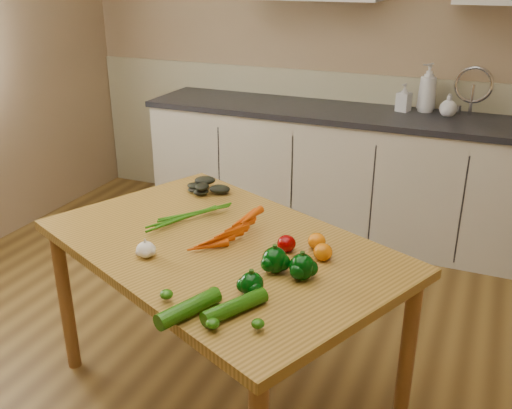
{
  "coord_description": "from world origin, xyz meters",
  "views": [
    {
      "loc": [
        1.15,
        -1.59,
        1.81
      ],
      "look_at": [
        0.25,
        0.5,
        0.86
      ],
      "focal_mm": 40.0,
      "sensor_mm": 36.0,
      "label": 1
    }
  ],
  "objects_px": {
    "tomato_a": "(287,243)",
    "tomato_c": "(323,252)",
    "pepper_b": "(302,267)",
    "pepper_c": "(251,284)",
    "soap_bottle_a": "(428,88)",
    "zucchini_b": "(189,308)",
    "table": "(221,261)",
    "soap_bottle_c": "(449,105)",
    "garlic_bulb": "(146,250)",
    "carrot_bunch": "(218,226)",
    "zucchini_a": "(235,307)",
    "soap_bottle_b": "(404,98)",
    "pepper_a": "(275,260)",
    "tomato_b": "(317,241)",
    "leafy_greens": "(206,182)"
  },
  "relations": [
    {
      "from": "tomato_a",
      "to": "soap_bottle_a",
      "type": "bearing_deg",
      "value": 83.76
    },
    {
      "from": "carrot_bunch",
      "to": "leafy_greens",
      "type": "height_order",
      "value": "leafy_greens"
    },
    {
      "from": "tomato_c",
      "to": "pepper_a",
      "type": "bearing_deg",
      "value": -130.66
    },
    {
      "from": "pepper_b",
      "to": "soap_bottle_c",
      "type": "bearing_deg",
      "value": 83.3
    },
    {
      "from": "tomato_b",
      "to": "tomato_c",
      "type": "xyz_separation_m",
      "value": [
        0.05,
        -0.08,
        0.0
      ]
    },
    {
      "from": "soap_bottle_a",
      "to": "garlic_bulb",
      "type": "relative_size",
      "value": 4.42
    },
    {
      "from": "pepper_a",
      "to": "tomato_a",
      "type": "bearing_deg",
      "value": 95.72
    },
    {
      "from": "soap_bottle_b",
      "to": "tomato_c",
      "type": "relative_size",
      "value": 2.56
    },
    {
      "from": "soap_bottle_c",
      "to": "tomato_b",
      "type": "xyz_separation_m",
      "value": [
        -0.28,
        -1.93,
        -0.16
      ]
    },
    {
      "from": "garlic_bulb",
      "to": "zucchini_b",
      "type": "height_order",
      "value": "garlic_bulb"
    },
    {
      "from": "zucchini_b",
      "to": "tomato_c",
      "type": "bearing_deg",
      "value": 62.11
    },
    {
      "from": "pepper_a",
      "to": "pepper_b",
      "type": "height_order",
      "value": "pepper_a"
    },
    {
      "from": "tomato_b",
      "to": "tomato_c",
      "type": "height_order",
      "value": "tomato_c"
    },
    {
      "from": "tomato_c",
      "to": "zucchini_b",
      "type": "xyz_separation_m",
      "value": [
        -0.28,
        -0.53,
        -0.01
      ]
    },
    {
      "from": "table",
      "to": "carrot_bunch",
      "type": "xyz_separation_m",
      "value": [
        -0.05,
        0.07,
        0.12
      ]
    },
    {
      "from": "garlic_bulb",
      "to": "pepper_b",
      "type": "distance_m",
      "value": 0.61
    },
    {
      "from": "soap_bottle_c",
      "to": "tomato_b",
      "type": "height_order",
      "value": "soap_bottle_c"
    },
    {
      "from": "soap_bottle_b",
      "to": "zucchini_b",
      "type": "xyz_separation_m",
      "value": [
        -0.22,
        -2.57,
        -0.19
      ]
    },
    {
      "from": "pepper_c",
      "to": "soap_bottle_b",
      "type": "bearing_deg",
      "value": 88.02
    },
    {
      "from": "soap_bottle_b",
      "to": "zucchini_a",
      "type": "height_order",
      "value": "soap_bottle_b"
    },
    {
      "from": "soap_bottle_b",
      "to": "carrot_bunch",
      "type": "height_order",
      "value": "soap_bottle_b"
    },
    {
      "from": "pepper_b",
      "to": "pepper_c",
      "type": "bearing_deg",
      "value": -124.38
    },
    {
      "from": "soap_bottle_b",
      "to": "zucchini_a",
      "type": "bearing_deg",
      "value": -75.6
    },
    {
      "from": "soap_bottle_a",
      "to": "zucchini_a",
      "type": "bearing_deg",
      "value": -58.86
    },
    {
      "from": "soap_bottle_a",
      "to": "soap_bottle_c",
      "type": "height_order",
      "value": "soap_bottle_a"
    },
    {
      "from": "carrot_bunch",
      "to": "zucchini_b",
      "type": "distance_m",
      "value": 0.61
    },
    {
      "from": "pepper_c",
      "to": "zucchini_a",
      "type": "relative_size",
      "value": 0.35
    },
    {
      "from": "pepper_a",
      "to": "soap_bottle_b",
      "type": "bearing_deg",
      "value": 88.19
    },
    {
      "from": "soap_bottle_b",
      "to": "zucchini_b",
      "type": "height_order",
      "value": "soap_bottle_b"
    },
    {
      "from": "pepper_b",
      "to": "table",
      "type": "bearing_deg",
      "value": 160.67
    },
    {
      "from": "pepper_c",
      "to": "tomato_b",
      "type": "distance_m",
      "value": 0.43
    },
    {
      "from": "tomato_b",
      "to": "zucchini_b",
      "type": "xyz_separation_m",
      "value": [
        -0.23,
        -0.61,
        -0.0
      ]
    },
    {
      "from": "carrot_bunch",
      "to": "zucchini_a",
      "type": "relative_size",
      "value": 1.13
    },
    {
      "from": "soap_bottle_c",
      "to": "garlic_bulb",
      "type": "relative_size",
      "value": 2.0
    },
    {
      "from": "soap_bottle_a",
      "to": "pepper_c",
      "type": "height_order",
      "value": "soap_bottle_a"
    },
    {
      "from": "table",
      "to": "soap_bottle_c",
      "type": "distance_m",
      "value": 2.16
    },
    {
      "from": "leafy_greens",
      "to": "zucchini_b",
      "type": "height_order",
      "value": "leafy_greens"
    },
    {
      "from": "table",
      "to": "tomato_c",
      "type": "height_order",
      "value": "tomato_c"
    },
    {
      "from": "leafy_greens",
      "to": "pepper_b",
      "type": "height_order",
      "value": "leafy_greens"
    },
    {
      "from": "tomato_a",
      "to": "tomato_b",
      "type": "distance_m",
      "value": 0.12
    },
    {
      "from": "soap_bottle_c",
      "to": "garlic_bulb",
      "type": "distance_m",
      "value": 2.42
    },
    {
      "from": "leafy_greens",
      "to": "tomato_b",
      "type": "distance_m",
      "value": 0.78
    },
    {
      "from": "tomato_a",
      "to": "tomato_c",
      "type": "distance_m",
      "value": 0.15
    },
    {
      "from": "table",
      "to": "soap_bottle_c",
      "type": "relative_size",
      "value": 11.71
    },
    {
      "from": "soap_bottle_a",
      "to": "zucchini_b",
      "type": "relative_size",
      "value": 1.36
    },
    {
      "from": "tomato_a",
      "to": "zucchini_b",
      "type": "xyz_separation_m",
      "value": [
        -0.13,
        -0.54,
        -0.01
      ]
    },
    {
      "from": "table",
      "to": "tomato_c",
      "type": "bearing_deg",
      "value": 27.22
    },
    {
      "from": "pepper_a",
      "to": "tomato_a",
      "type": "height_order",
      "value": "pepper_a"
    },
    {
      "from": "soap_bottle_a",
      "to": "pepper_a",
      "type": "xyz_separation_m",
      "value": [
        -0.21,
        -2.24,
        -0.24
      ]
    },
    {
      "from": "soap_bottle_a",
      "to": "zucchini_b",
      "type": "height_order",
      "value": "soap_bottle_a"
    }
  ]
}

